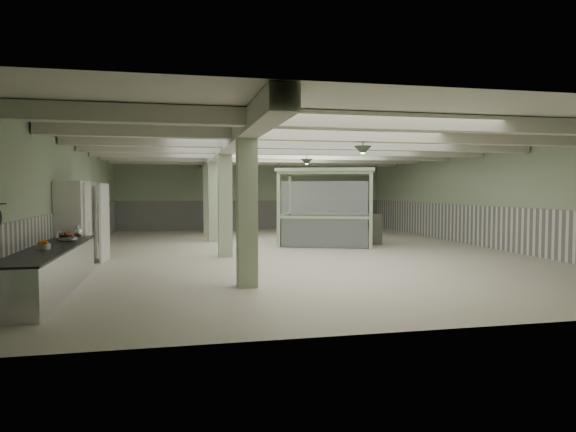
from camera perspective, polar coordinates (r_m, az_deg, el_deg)
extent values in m
plane|color=beige|center=(17.52, 0.90, -3.90)|extent=(20.00, 20.00, 0.00)
cube|color=white|center=(17.45, 0.91, 7.91)|extent=(14.00, 20.00, 0.02)
cube|color=#9DB28F|center=(27.22, -3.93, 2.35)|extent=(14.00, 0.02, 3.60)
cube|color=#9DB28F|center=(8.00, 17.57, 0.68)|extent=(14.00, 0.02, 3.60)
cube|color=#9DB28F|center=(17.20, -22.45, 1.76)|extent=(0.02, 20.00, 3.60)
cube|color=#9DB28F|center=(20.18, 20.65, 1.94)|extent=(0.02, 20.00, 3.60)
cube|color=silver|center=(17.24, -22.30, -1.73)|extent=(0.05, 19.90, 1.50)
cube|color=silver|center=(20.21, 20.53, -1.03)|extent=(0.05, 19.90, 1.50)
cube|color=silver|center=(27.23, -3.92, 0.14)|extent=(13.90, 0.05, 1.50)
cube|color=beige|center=(17.04, -7.37, 7.27)|extent=(0.45, 19.90, 0.40)
cube|color=beige|center=(10.32, 10.66, 10.27)|extent=(13.90, 0.35, 0.32)
cube|color=beige|center=(12.65, 6.18, 8.95)|extent=(13.90, 0.35, 0.32)
cube|color=beige|center=(15.03, 3.12, 8.02)|extent=(13.90, 0.35, 0.32)
cube|color=beige|center=(17.44, 0.91, 7.33)|extent=(13.90, 0.35, 0.32)
cube|color=beige|center=(19.88, -0.76, 6.79)|extent=(13.90, 0.35, 0.32)
cube|color=beige|center=(22.33, -2.05, 6.38)|extent=(13.90, 0.35, 0.32)
cube|color=beige|center=(24.79, -3.09, 6.04)|extent=(13.90, 0.35, 0.32)
cube|color=#A7B894|center=(11.03, -4.60, 1.41)|extent=(0.42, 0.42, 3.60)
cube|color=#A7B894|center=(16.00, -7.02, 1.89)|extent=(0.42, 0.42, 3.60)
cube|color=#A7B894|center=(20.98, -8.29, 2.14)|extent=(0.42, 0.42, 3.60)
cube|color=#A7B894|center=(24.97, -8.94, 2.26)|extent=(0.42, 0.42, 3.60)
cone|color=#314231|center=(12.78, 8.31, 7.21)|extent=(0.44, 0.44, 0.22)
cone|color=#314231|center=(18.02, 2.10, 6.01)|extent=(0.44, 0.44, 0.22)
cone|color=#314231|center=(22.89, -1.04, 5.37)|extent=(0.44, 0.44, 0.22)
cube|color=silver|center=(11.66, -24.97, -5.49)|extent=(0.92, 5.45, 0.88)
cube|color=black|center=(11.61, -25.02, -3.29)|extent=(0.96, 5.49, 0.04)
cylinder|color=#B2B2B7|center=(11.38, -25.53, -3.12)|extent=(0.32, 0.32, 0.10)
cube|color=white|center=(15.25, -22.38, -0.55)|extent=(0.67, 2.66, 2.44)
cube|color=white|center=(14.59, -21.40, -0.69)|extent=(0.06, 1.00, 2.34)
cube|color=white|center=(15.89, -20.22, -0.38)|extent=(0.17, 1.00, 2.34)
cube|color=silver|center=(14.59, -21.24, -0.68)|extent=(0.02, 0.05, 0.30)
cube|color=silver|center=(15.79, -20.56, -0.41)|extent=(0.02, 0.05, 0.30)
cube|color=#A5BA94|center=(18.49, -1.05, 0.72)|extent=(0.16, 0.16, 2.74)
cube|color=#A5BA94|center=(21.19, 0.25, 1.02)|extent=(0.16, 0.16, 2.74)
cube|color=#A5BA94|center=(18.20, 9.20, 0.65)|extent=(0.16, 0.16, 2.74)
cube|color=#A5BA94|center=(20.94, 9.18, 0.95)|extent=(0.16, 0.16, 2.74)
cube|color=#A5BA94|center=(19.63, 4.40, 5.03)|extent=(4.39, 4.08, 0.12)
cube|color=silver|center=(18.32, 4.03, -1.87)|extent=(2.90, 1.18, 1.05)
cube|color=silver|center=(18.26, 4.04, 1.97)|extent=(2.90, 1.18, 1.22)
cube|color=silver|center=(21.05, 4.68, -1.25)|extent=(2.90, 1.18, 1.05)
cube|color=silver|center=(20.99, 4.70, 2.10)|extent=(2.90, 1.18, 1.22)
cube|color=silver|center=(19.89, -0.35, -1.48)|extent=(0.98, 2.39, 1.05)
cube|color=silver|center=(19.83, -0.35, 2.06)|extent=(0.98, 2.39, 1.22)
cube|color=silver|center=(19.62, 9.17, -1.58)|extent=(0.98, 2.39, 1.05)
cube|color=silver|center=(19.56, 9.20, 2.01)|extent=(0.98, 2.39, 1.22)
cube|color=#555849|center=(19.86, 9.71, -1.46)|extent=(0.42, 0.57, 1.15)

